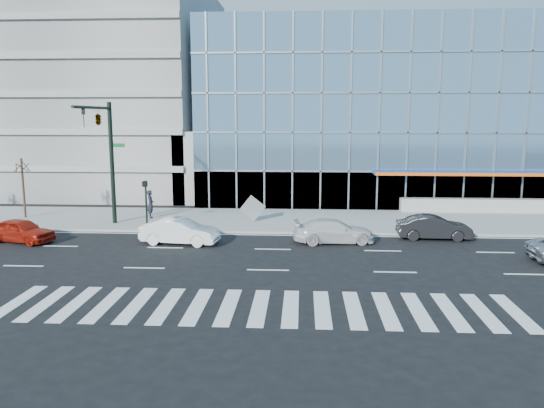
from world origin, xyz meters
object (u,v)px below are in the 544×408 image
(pedestrian, at_px, (151,204))
(red_sedan, at_px, (21,230))
(dark_sedan, at_px, (434,227))
(white_suv, at_px, (334,231))
(street_tree_near, at_px, (22,166))
(tilted_panel, at_px, (252,208))
(traffic_signal, at_px, (102,133))
(white_sedan, at_px, (180,231))
(ped_signal_post, at_px, (146,196))

(pedestrian, bearing_deg, red_sedan, 125.65)
(dark_sedan, bearing_deg, pedestrian, 76.77)
(white_suv, distance_m, red_sedan, 18.15)
(white_suv, height_order, dark_sedan, dark_sedan)
(street_tree_near, relative_size, tilted_panel, 3.25)
(traffic_signal, height_order, tilted_panel, traffic_signal)
(traffic_signal, xyz_separation_m, red_sedan, (-3.69, -3.73, -5.48))
(traffic_signal, height_order, dark_sedan, traffic_signal)
(street_tree_near, height_order, red_sedan, street_tree_near)
(white_sedan, bearing_deg, tilted_panel, -23.80)
(ped_signal_post, distance_m, red_sedan, 7.56)
(ped_signal_post, xyz_separation_m, tilted_panel, (6.73, 2.03, -1.08))
(red_sedan, height_order, tilted_panel, tilted_panel)
(traffic_signal, distance_m, ped_signal_post, 4.75)
(pedestrian, bearing_deg, traffic_signal, 133.58)
(ped_signal_post, xyz_separation_m, red_sedan, (-6.19, -4.10, -1.45))
(dark_sedan, height_order, tilted_panel, tilted_panel)
(ped_signal_post, height_order, dark_sedan, ped_signal_post)
(white_suv, bearing_deg, pedestrian, 57.36)
(dark_sedan, distance_m, tilted_panel, 11.90)
(traffic_signal, relative_size, ped_signal_post, 2.67)
(dark_sedan, relative_size, pedestrian, 2.18)
(white_sedan, height_order, tilted_panel, tilted_panel)
(white_sedan, bearing_deg, pedestrian, 35.29)
(street_tree_near, height_order, pedestrian, street_tree_near)
(red_sedan, bearing_deg, traffic_signal, -28.40)
(ped_signal_post, height_order, tilted_panel, ped_signal_post)
(traffic_signal, height_order, ped_signal_post, traffic_signal)
(ped_signal_post, relative_size, street_tree_near, 0.71)
(traffic_signal, xyz_separation_m, ped_signal_post, (2.50, 0.37, -4.02))
(traffic_signal, bearing_deg, dark_sedan, -4.39)
(traffic_signal, distance_m, white_suv, 15.69)
(white_suv, relative_size, red_sedan, 1.16)
(traffic_signal, height_order, pedestrian, traffic_signal)
(ped_signal_post, relative_size, tilted_panel, 2.31)
(ped_signal_post, distance_m, pedestrian, 3.08)
(red_sedan, height_order, pedestrian, pedestrian)
(white_suv, bearing_deg, traffic_signal, 72.17)
(red_sedan, bearing_deg, dark_sedan, -68.57)
(traffic_signal, xyz_separation_m, tilted_panel, (9.22, 2.41, -5.10))
(street_tree_near, distance_m, dark_sedan, 27.97)
(ped_signal_post, xyz_separation_m, street_tree_near, (-9.50, 2.56, 1.64))
(traffic_signal, bearing_deg, ped_signal_post, 8.52)
(traffic_signal, xyz_separation_m, pedestrian, (1.95, 3.23, -5.03))
(white_sedan, xyz_separation_m, dark_sedan, (14.81, 2.04, -0.02))
(white_sedan, distance_m, dark_sedan, 14.95)
(red_sedan, relative_size, pedestrian, 2.04)
(pedestrian, distance_m, tilted_panel, 7.32)
(white_sedan, bearing_deg, street_tree_near, 69.69)
(dark_sedan, distance_m, red_sedan, 24.22)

